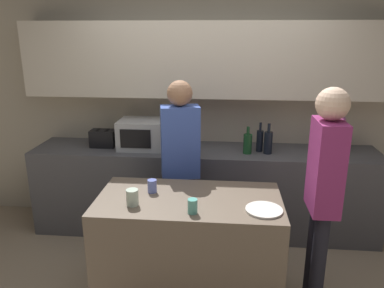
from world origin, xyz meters
The scene contains 15 objects.
back_wall centered at (0.00, 1.66, 1.54)m, with size 6.40×0.40×2.70m.
back_counter centered at (0.00, 1.39, 0.46)m, with size 3.60×0.62×0.92m.
kitchen_island centered at (-0.05, 0.24, 0.45)m, with size 1.39×0.72×0.90m.
microwave centered at (-0.64, 1.40, 1.07)m, with size 0.52×0.39×0.30m.
toaster centered at (-1.08, 1.40, 1.01)m, with size 0.26×0.16×0.18m.
potted_plant centered at (1.34, 1.40, 1.11)m, with size 0.14×0.14×0.40m.
bottle_0 centered at (0.44, 1.30, 1.02)m, with size 0.09×0.09×0.28m.
bottle_1 centered at (0.57, 1.39, 1.03)m, with size 0.07×0.07×0.30m.
bottle_2 centered at (0.64, 1.32, 1.04)m, with size 0.08×0.08×0.31m.
plate_on_island centered at (0.50, 0.08, 0.91)m, with size 0.26×0.26×0.01m.
cup_0 centered at (-0.44, 0.08, 0.96)m, with size 0.09×0.09×0.12m.
cup_1 centered at (-0.34, 0.32, 0.95)m, with size 0.07×0.07×0.10m.
cup_2 centered at (0.00, 0.00, 0.95)m, with size 0.07×0.07×0.10m.
person_left centered at (-0.19, 0.86, 1.02)m, with size 0.37×0.26×1.70m.
person_center centered at (0.93, 0.24, 1.05)m, with size 0.23×0.34×1.75m.
Camera 1 is at (0.21, -2.32, 2.11)m, focal length 35.00 mm.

